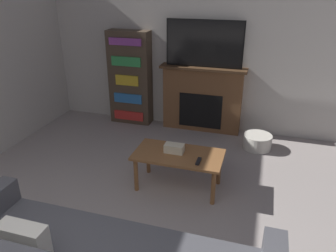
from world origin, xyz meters
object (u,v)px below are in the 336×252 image
(bookshelf, at_px, (130,78))
(tv, at_px, (204,44))
(storage_basket, at_px, (257,142))
(coffee_table, at_px, (178,158))
(fireplace, at_px, (202,99))

(bookshelf, bearing_deg, tv, 0.12)
(tv, distance_m, storage_basket, 1.64)
(tv, xyz_separation_m, bookshelf, (-1.22, -0.00, -0.63))
(coffee_table, xyz_separation_m, storage_basket, (0.85, 1.29, -0.28))
(coffee_table, bearing_deg, bookshelf, 127.34)
(coffee_table, height_order, storage_basket, coffee_table)
(coffee_table, bearing_deg, fireplace, 92.54)
(fireplace, relative_size, storage_basket, 3.30)
(coffee_table, height_order, bookshelf, bookshelf)
(fireplace, relative_size, tv, 1.15)
(coffee_table, distance_m, bookshelf, 2.17)
(fireplace, bearing_deg, storage_basket, -25.09)
(tv, bearing_deg, fireplace, 90.00)
(fireplace, distance_m, coffee_table, 1.73)
(fireplace, xyz_separation_m, tv, (0.00, -0.02, 0.87))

